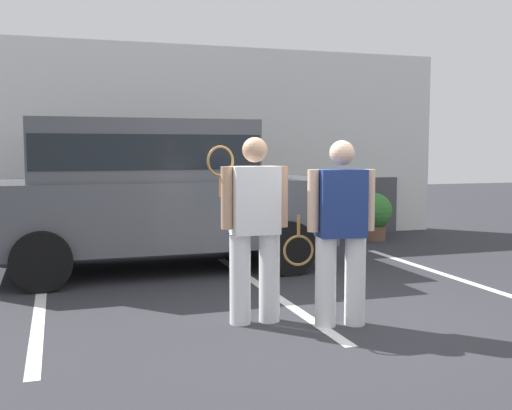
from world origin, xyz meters
TOP-DOWN VIEW (x-y plane):
  - ground_plane at (0.00, 0.00)m, footprint 40.00×40.00m
  - parking_stripe_0 at (-2.62, 1.50)m, footprint 0.12×4.40m
  - parking_stripe_1 at (-0.08, 1.50)m, footprint 0.12×4.40m
  - parking_stripe_2 at (2.47, 1.50)m, footprint 0.12×4.40m
  - house_frontage at (0.00, 5.89)m, footprint 9.74×0.40m
  - parked_suv at (-1.18, 3.23)m, footprint 4.62×2.20m
  - tennis_player_man at (-0.63, 0.27)m, footprint 0.80×0.28m
  - tennis_player_woman at (0.11, -0.07)m, footprint 0.89×0.33m
  - potted_plant_by_porch at (3.10, 4.78)m, footprint 0.66×0.66m

SIDE VIEW (x-z plane):
  - ground_plane at x=0.00m, z-range 0.00..0.00m
  - parking_stripe_0 at x=-2.62m, z-range 0.00..0.01m
  - parking_stripe_1 at x=-0.08m, z-range 0.00..0.01m
  - parking_stripe_2 at x=2.47m, z-range 0.00..0.01m
  - potted_plant_by_porch at x=3.10m, z-range 0.05..0.91m
  - tennis_player_woman at x=0.11m, z-range 0.03..1.78m
  - tennis_player_man at x=-0.63m, z-range 0.04..1.82m
  - parked_suv at x=-1.18m, z-range 0.12..2.17m
  - house_frontage at x=0.00m, z-range -0.10..3.42m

